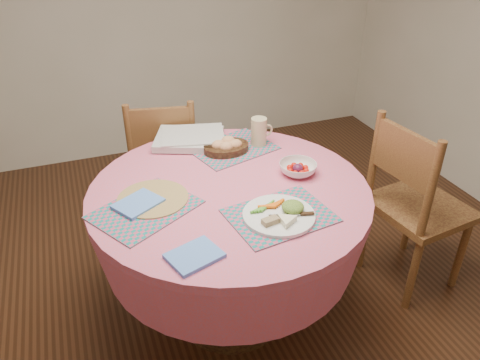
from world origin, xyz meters
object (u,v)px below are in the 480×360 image
at_px(bread_bowl, 226,146).
at_px(latte_mug, 259,131).
at_px(chair_right, 413,203).
at_px(chair_back, 164,163).
at_px(fruit_bowl, 298,169).
at_px(dining_table, 230,224).
at_px(wicker_trivet, 153,199).
at_px(dinner_plate, 281,214).

height_order(bread_bowl, latte_mug, latte_mug).
relative_size(chair_right, latte_mug, 6.78).
height_order(chair_right, chair_back, chair_right).
relative_size(latte_mug, fruit_bowl, 0.75).
distance_m(dining_table, chair_back, 0.84).
bearing_deg(chair_right, dining_table, 77.03).
bearing_deg(latte_mug, bread_bowl, -174.91).
bearing_deg(bread_bowl, latte_mug, 5.09).
xyz_separation_m(latte_mug, fruit_bowl, (0.05, -0.33, -0.05)).
bearing_deg(dining_table, bread_bowl, 72.87).
bearing_deg(wicker_trivet, dining_table, -3.77).
relative_size(chair_back, latte_mug, 6.36).
distance_m(bread_bowl, latte_mug, 0.19).
distance_m(chair_back, bread_bowl, 0.63).
height_order(chair_right, dinner_plate, chair_right).
height_order(dining_table, dinner_plate, dinner_plate).
bearing_deg(chair_back, wicker_trivet, 87.58).
bearing_deg(chair_back, chair_right, 151.60).
bearing_deg(wicker_trivet, latte_mug, 27.41).
height_order(dining_table, wicker_trivet, wicker_trivet).
relative_size(chair_back, fruit_bowl, 4.76).
bearing_deg(dining_table, wicker_trivet, 176.23).
height_order(dining_table, fruit_bowl, fruit_bowl).
bearing_deg(chair_right, chair_back, 42.47).
bearing_deg(chair_back, latte_mug, 142.13).
bearing_deg(dinner_plate, dining_table, 111.74).
relative_size(dining_table, dinner_plate, 4.30).
height_order(chair_right, fruit_bowl, chair_right).
distance_m(dinner_plate, fruit_bowl, 0.37).
height_order(bread_bowl, fruit_bowl, bread_bowl).
bearing_deg(fruit_bowl, bread_bowl, 126.56).
xyz_separation_m(bread_bowl, latte_mug, (0.18, 0.02, 0.04)).
xyz_separation_m(dining_table, chair_back, (-0.13, 0.83, -0.08)).
relative_size(dinner_plate, latte_mug, 2.02).
bearing_deg(dinner_plate, bread_bowl, 91.35).
bearing_deg(latte_mug, chair_back, 130.14).
relative_size(wicker_trivet, latte_mug, 2.10).
distance_m(wicker_trivet, bread_bowl, 0.53).
bearing_deg(wicker_trivet, fruit_bowl, -1.28).
bearing_deg(bread_bowl, wicker_trivet, -145.03).
relative_size(dining_table, chair_back, 1.37).
bearing_deg(chair_right, wicker_trivet, 77.56).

